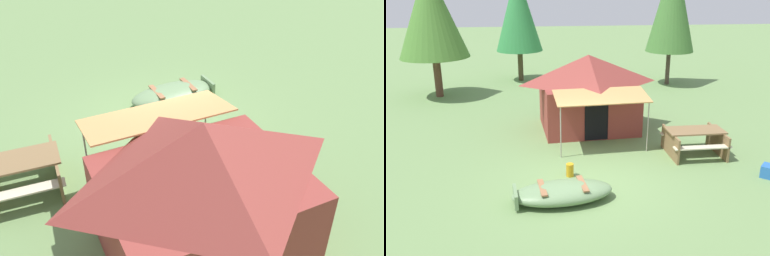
# 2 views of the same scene
# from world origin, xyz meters

# --- Properties ---
(ground_plane) EXTENTS (80.00, 80.00, 0.00)m
(ground_plane) POSITION_xyz_m (0.00, 0.00, 0.00)
(ground_plane) COLOR #66874F
(beached_rowboat) EXTENTS (2.48, 1.33, 0.44)m
(beached_rowboat) POSITION_xyz_m (-0.72, -1.02, 0.23)
(beached_rowboat) COLOR #6A895C
(beached_rowboat) RESTS_ON ground_plane
(canvas_cabin_tent) EXTENTS (3.56, 4.14, 2.57)m
(canvas_cabin_tent) POSITION_xyz_m (0.58, 4.08, 1.33)
(canvas_cabin_tent) COLOR brown
(canvas_cabin_tent) RESTS_ON ground_plane
(picnic_table) EXTENTS (1.67, 1.51, 0.77)m
(picnic_table) POSITION_xyz_m (3.38, 1.37, 0.48)
(picnic_table) COLOR olive
(picnic_table) RESTS_ON ground_plane
(fuel_can) EXTENTS (0.21, 0.21, 0.35)m
(fuel_can) POSITION_xyz_m (-0.41, 0.28, 0.18)
(fuel_can) COLOR gold
(fuel_can) RESTS_ON ground_plane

